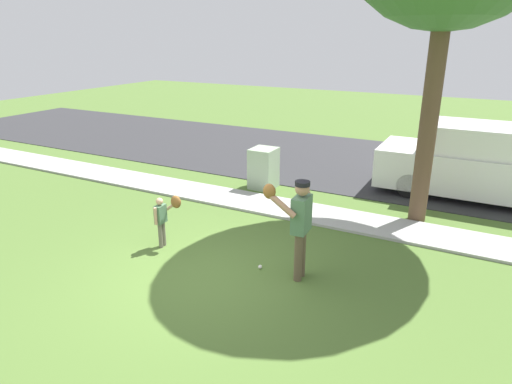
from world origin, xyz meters
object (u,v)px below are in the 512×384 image
Objects in this scene: baseball at (260,267)px; person_child at (165,214)px; person_adult at (299,219)px; utility_cabinet at (264,168)px; parked_van_white at (481,164)px.

person_child is at bearing -178.34° from baseball.
person_adult is 4.93m from utility_cabinet.
parked_van_white is at bearing -115.87° from person_adult.
person_adult is at bearing 2.02° from baseball.
person_child is at bearing -1.08° from person_adult.
utility_cabinet is (-2.01, 4.10, 0.52)m from baseball.
person_adult is 1.60× the size of utility_cabinet.
person_adult reaches higher than person_child.
baseball is 6.87m from parked_van_white.
person_adult is 1.28m from baseball.
parked_van_white is at bearing 61.55° from baseball.
parked_van_white is (5.26, 1.89, 0.35)m from utility_cabinet.
person_child is (-2.79, -0.09, -0.41)m from person_adult.
person_adult is 6.49m from parked_van_white.
person_child is 0.97× the size of utility_cabinet.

